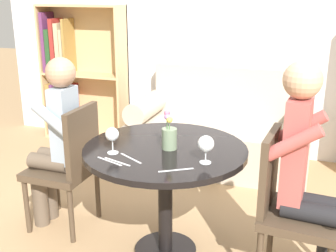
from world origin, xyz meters
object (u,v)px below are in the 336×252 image
object	(u,v)px
bookshelf_left	(74,77)
chair_left	(69,163)
person_right	(308,175)
chair_right	(288,204)
couch	(220,134)
wine_glass_right	(206,145)
person_left	(56,140)
wine_glass_left	(112,135)
flower_vase	(169,136)

from	to	relation	value
bookshelf_left	chair_left	bearing A→B (deg)	-60.00
bookshelf_left	person_right	distance (m)	3.17
person_right	bookshelf_left	bearing A→B (deg)	58.53
chair_right	person_right	xyz separation A→B (m)	(0.09, -0.01, 0.19)
chair_left	couch	bearing A→B (deg)	154.48
person_right	wine_glass_right	world-z (taller)	person_right
bookshelf_left	chair_left	distance (m)	2.03
person_left	wine_glass_right	bearing A→B (deg)	78.96
wine_glass_right	couch	bearing A→B (deg)	99.49
couch	wine_glass_left	distance (m)	1.84
person_left	flower_vase	distance (m)	0.87
wine_glass_right	flower_vase	distance (m)	0.29
couch	bookshelf_left	world-z (taller)	bookshelf_left
couch	person_left	distance (m)	1.73
person_left	person_right	distance (m)	1.65
wine_glass_left	flower_vase	size ratio (longest dim) A/B	0.66
person_right	flower_vase	xyz separation A→B (m)	(-0.79, 0.02, 0.12)
chair_right	flower_vase	size ratio (longest dim) A/B	3.81
chair_right	wine_glass_right	xyz separation A→B (m)	(-0.45, -0.13, 0.34)
wine_glass_left	flower_vase	bearing A→B (deg)	31.39
chair_right	wine_glass_right	bearing A→B (deg)	110.50
person_left	chair_right	bearing A→B (deg)	87.00
person_right	wine_glass_left	xyz separation A→B (m)	(-1.08, -0.15, 0.15)
chair_left	wine_glass_left	bearing A→B (deg)	61.54
couch	flower_vase	bearing A→B (deg)	-88.95
chair_right	wine_glass_left	distance (m)	1.06
bookshelf_left	flower_vase	world-z (taller)	bookshelf_left
wine_glass_left	flower_vase	world-z (taller)	flower_vase
chair_left	flower_vase	size ratio (longest dim) A/B	3.81
flower_vase	wine_glass_right	bearing A→B (deg)	-28.18
chair_right	chair_left	bearing A→B (deg)	90.46
couch	bookshelf_left	distance (m)	1.81
wine_glass_left	chair_left	bearing A→B (deg)	150.64
chair_left	person_right	bearing A→B (deg)	86.65
person_right	wine_glass_left	distance (m)	1.10
chair_left	person_right	xyz separation A→B (m)	(1.56, -0.12, 0.19)
chair_left	person_left	xyz separation A→B (m)	(-0.09, 0.00, 0.15)
wine_glass_left	flower_vase	distance (m)	0.34
chair_left	flower_vase	xyz separation A→B (m)	(0.76, -0.09, 0.32)
bookshelf_left	chair_right	distance (m)	3.10
chair_right	wine_glass_left	xyz separation A→B (m)	(-0.99, -0.16, 0.35)
chair_right	wine_glass_left	world-z (taller)	chair_right
person_right	wine_glass_right	bearing A→B (deg)	106.86
wine_glass_left	wine_glass_right	world-z (taller)	wine_glass_right
couch	wine_glass_right	size ratio (longest dim) A/B	10.75
bookshelf_left	person_left	size ratio (longest dim) A/B	1.22
wine_glass_left	person_left	bearing A→B (deg)	154.49
bookshelf_left	chair_left	xyz separation A→B (m)	(1.01, -1.75, -0.21)
chair_left	wine_glass_right	bearing A→B (deg)	78.06
chair_left	chair_right	size ratio (longest dim) A/B	1.00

